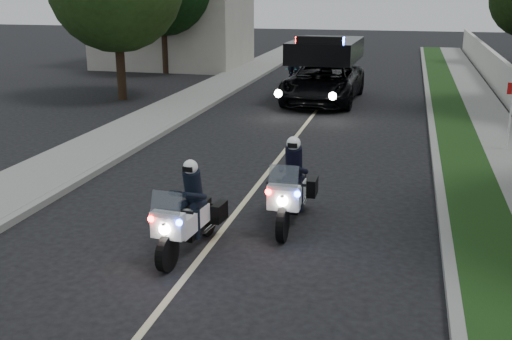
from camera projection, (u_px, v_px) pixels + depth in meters
The scene contains 16 objects.
ground at pixel (170, 297), 9.11m from camera, with size 120.00×120.00×0.00m, color black.
curb_right at pixel (434, 146), 17.43m from camera, with size 0.20×60.00×0.15m, color gray.
grass_verge at pixel (460, 147), 17.27m from camera, with size 1.20×60.00×0.16m, color #193814.
sidewalk_right at pixel (509, 150), 16.97m from camera, with size 1.40×60.00×0.16m, color gray.
curb_left at pixel (166, 130), 19.33m from camera, with size 0.20×60.00×0.15m, color gray.
sidewalk_left at pixel (134, 128), 19.58m from camera, with size 2.00×60.00×0.16m, color gray.
building_far at pixel (173, 4), 34.57m from camera, with size 8.00×6.00×7.00m, color #A8A396.
lane_marking at pixel (293, 140), 18.40m from camera, with size 0.12×50.00×0.01m, color #BFB78C.
police_moto_left at pixel (190, 251), 10.69m from camera, with size 0.67×1.92×1.63m, color white, non-canonical shape.
police_moto_right at pixel (291, 224), 11.91m from camera, with size 0.71×2.03×1.73m, color silver, non-canonical shape.
police_suv at pixel (323, 102), 24.58m from camera, with size 2.72×5.88×2.86m, color black.
bicycle at pixel (293, 85), 28.81m from camera, with size 0.53×1.52×0.80m, color black.
cyclist at pixel (293, 85), 28.81m from camera, with size 0.63×0.42×1.75m, color black.
sign_post at pixel (506, 155), 16.81m from camera, with size 0.32×0.32×2.05m, color #AD0C19, non-canonical shape.
tree_left_near at pixel (123, 99), 25.11m from camera, with size 5.30×5.30×8.83m, color #234316, non-canonical shape.
tree_left_far at pixel (166, 73), 32.72m from camera, with size 5.45×5.45×9.08m, color black, non-canonical shape.
Camera 1 is at (3.22, -7.62, 4.44)m, focal length 42.79 mm.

